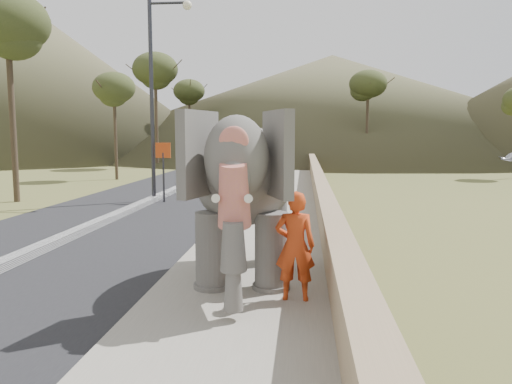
% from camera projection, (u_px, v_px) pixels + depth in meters
% --- Properties ---
extents(road, '(7.00, 120.00, 0.03)m').
position_uv_depth(road, '(106.00, 223.00, 15.42)').
color(road, black).
rests_on(road, ground).
extents(median, '(0.35, 120.00, 0.22)m').
position_uv_depth(median, '(106.00, 220.00, 15.41)').
color(median, black).
rests_on(median, ground).
extents(walkway, '(3.00, 120.00, 0.15)m').
position_uv_depth(walkway, '(267.00, 224.00, 14.93)').
color(walkway, '#9E9687').
rests_on(walkway, ground).
extents(parapet, '(0.30, 120.00, 1.10)m').
position_uv_depth(parapet, '(323.00, 209.00, 14.72)').
color(parapet, tan).
rests_on(parapet, ground).
extents(lamppost, '(1.76, 0.36, 8.00)m').
position_uv_depth(lamppost, '(159.00, 80.00, 19.74)').
color(lamppost, '#2A2A2E').
rests_on(lamppost, ground).
extents(signboard, '(0.60, 0.08, 2.40)m').
position_uv_depth(signboard, '(163.00, 162.00, 19.81)').
color(signboard, '#2D2D33').
rests_on(signboard, ground).
extents(hill_far, '(80.00, 80.00, 14.00)m').
position_uv_depth(hill_far, '(332.00, 104.00, 72.95)').
color(hill_far, brown).
rests_on(hill_far, ground).
extents(elephant_and_man, '(2.36, 4.11, 2.92)m').
position_uv_depth(elephant_and_man, '(246.00, 197.00, 9.21)').
color(elephant_and_man, slate).
rests_on(elephant_and_man, ground).
extents(motorcyclist, '(2.06, 2.00, 1.87)m').
position_uv_depth(motorcyclist, '(237.00, 165.00, 32.00)').
color(motorcyclist, maroon).
rests_on(motorcyclist, ground).
extents(trees, '(47.21, 44.23, 9.36)m').
position_uv_depth(trees, '(280.00, 116.00, 34.62)').
color(trees, '#473828').
rests_on(trees, ground).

